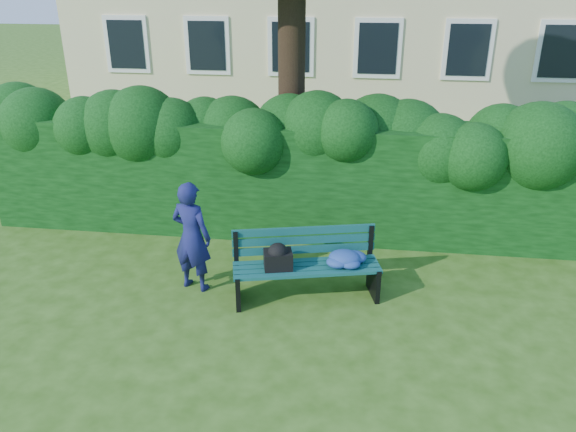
# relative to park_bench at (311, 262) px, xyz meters

# --- Properties ---
(ground) EXTENTS (80.00, 80.00, 0.00)m
(ground) POSITION_rel_park_bench_xyz_m (-0.36, -0.19, -0.50)
(ground) COLOR #2C5012
(ground) RESTS_ON ground
(hedge) EXTENTS (10.00, 1.00, 1.80)m
(hedge) POSITION_rel_park_bench_xyz_m (-0.36, 2.01, 0.40)
(hedge) COLOR black
(hedge) RESTS_ON ground
(park_bench) EXTENTS (1.94, 0.99, 0.89)m
(park_bench) POSITION_rel_park_bench_xyz_m (0.00, 0.00, 0.00)
(park_bench) COLOR #0D4445
(park_bench) RESTS_ON ground
(man_reading) EXTENTS (0.63, 0.50, 1.50)m
(man_reading) POSITION_rel_park_bench_xyz_m (-1.57, 0.02, 0.25)
(man_reading) COLOR navy
(man_reading) RESTS_ON ground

